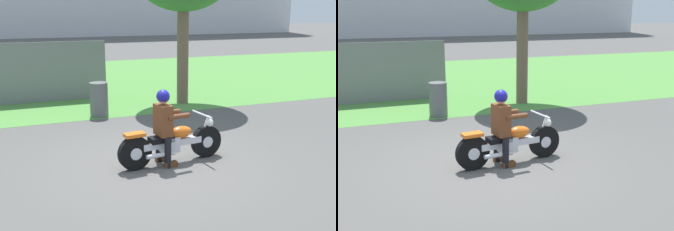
{
  "view_description": "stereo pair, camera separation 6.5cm",
  "coord_description": "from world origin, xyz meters",
  "views": [
    {
      "loc": [
        -2.45,
        -6.82,
        2.76
      ],
      "look_at": [
        0.28,
        0.14,
        0.85
      ],
      "focal_mm": 45.01,
      "sensor_mm": 36.0,
      "label": 1
    },
    {
      "loc": [
        -2.39,
        -6.85,
        2.76
      ],
      "look_at": [
        0.28,
        0.14,
        0.85
      ],
      "focal_mm": 45.01,
      "sensor_mm": 36.0,
      "label": 2
    }
  ],
  "objects": [
    {
      "name": "grass_verge",
      "position": [
        0.0,
        9.53,
        0.0
      ],
      "size": [
        60.0,
        12.0,
        0.01
      ],
      "primitive_type": "cube",
      "color": "#549342",
      "rests_on": "ground"
    },
    {
      "name": "rider_lead",
      "position": [
        0.12,
        -0.08,
        0.81
      ],
      "size": [
        0.58,
        0.5,
        1.38
      ],
      "rotation": [
        0.0,
        0.0,
        0.11
      ],
      "color": "black",
      "rests_on": "ground"
    },
    {
      "name": "ground",
      "position": [
        0.0,
        0.0,
        0.0
      ],
      "size": [
        120.0,
        120.0,
        0.0
      ],
      "primitive_type": "plane",
      "color": "#565451"
    },
    {
      "name": "motorcycle_lead",
      "position": [
        0.29,
        -0.06,
        0.38
      ],
      "size": [
        2.08,
        0.66,
        0.86
      ],
      "rotation": [
        0.0,
        0.0,
        0.11
      ],
      "color": "black",
      "rests_on": "ground"
    },
    {
      "name": "trash_can",
      "position": [
        -0.21,
        3.85,
        0.45
      ],
      "size": [
        0.47,
        0.47,
        0.9
      ],
      "primitive_type": "cylinder",
      "color": "#595E5B",
      "rests_on": "ground"
    }
  ]
}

